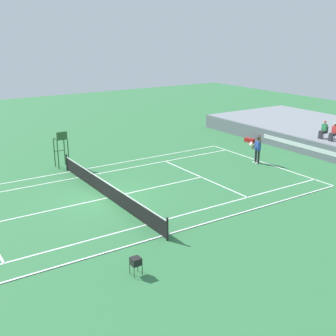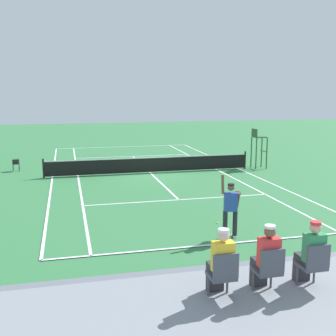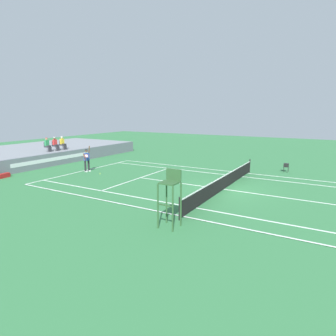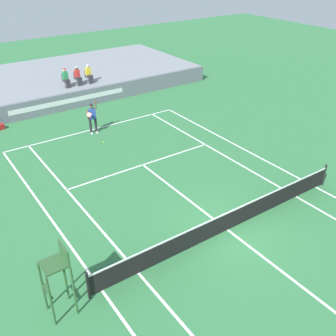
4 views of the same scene
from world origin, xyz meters
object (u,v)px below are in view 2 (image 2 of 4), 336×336
at_px(umpire_chair, 258,143).
at_px(ball_hopper, 16,162).
at_px(spectator_seated_1, 266,259).
at_px(spectator_seated_0, 311,255).
at_px(tennis_ball, 217,223).
at_px(tennis_player, 231,208).
at_px(spectator_seated_2, 221,264).

distance_m(umpire_chair, ball_hopper, 14.65).
height_order(spectator_seated_1, umpire_chair, umpire_chair).
xyz_separation_m(spectator_seated_1, ball_hopper, (6.29, -19.64, -1.20)).
bearing_deg(spectator_seated_0, tennis_ball, -97.26).
xyz_separation_m(tennis_player, tennis_ball, (-0.12, -1.49, -0.96)).
distance_m(tennis_ball, ball_hopper, 14.83).
distance_m(spectator_seated_1, tennis_ball, 7.65).
bearing_deg(tennis_ball, ball_hopper, -56.90).
bearing_deg(ball_hopper, umpire_chair, 170.19).
xyz_separation_m(spectator_seated_2, tennis_ball, (-2.64, -7.23, -1.74)).
bearing_deg(spectator_seated_2, spectator_seated_1, 180.00).
xyz_separation_m(spectator_seated_0, spectator_seated_1, (0.88, 0.00, 0.00)).
relative_size(spectator_seated_0, tennis_ball, 18.60).
xyz_separation_m(tennis_player, umpire_chair, (-6.43, -11.41, 0.56)).
bearing_deg(ball_hopper, tennis_ball, 123.10).
bearing_deg(umpire_chair, tennis_ball, 57.53).
bearing_deg(tennis_player, umpire_chair, -119.41).
bearing_deg(spectator_seated_1, tennis_player, -106.31).
bearing_deg(spectator_seated_1, spectator_seated_2, 0.00).
bearing_deg(spectator_seated_1, tennis_ball, -103.98).
distance_m(spectator_seated_0, spectator_seated_2, 1.72).
xyz_separation_m(tennis_player, ball_hopper, (7.97, -13.90, -0.42)).
distance_m(spectator_seated_1, ball_hopper, 20.66).
height_order(tennis_ball, umpire_chair, umpire_chair).
bearing_deg(tennis_ball, spectator_seated_0, 82.74).
height_order(tennis_player, tennis_ball, tennis_player).
height_order(spectator_seated_2, umpire_chair, umpire_chair).
distance_m(spectator_seated_1, spectator_seated_2, 0.84).
distance_m(spectator_seated_0, umpire_chair, 18.62).
height_order(tennis_player, umpire_chair, umpire_chair).
relative_size(spectator_seated_0, tennis_player, 0.61).
distance_m(spectator_seated_0, tennis_player, 5.85).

